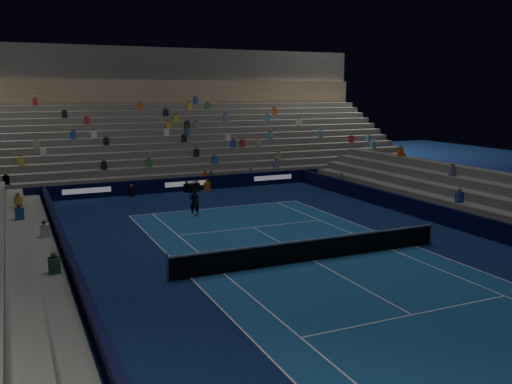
{
  "coord_description": "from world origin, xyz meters",
  "views": [
    {
      "loc": [
        -11.53,
        -19.71,
        7.16
      ],
      "look_at": [
        0.0,
        6.0,
        2.0
      ],
      "focal_mm": 38.64,
      "sensor_mm": 36.0,
      "label": 1
    }
  ],
  "objects": [
    {
      "name": "sponsor_barrier_west",
      "position": [
        -9.7,
        0.0,
        0.5
      ],
      "size": [
        0.25,
        37.0,
        1.0
      ],
      "primitive_type": "cube",
      "color": "black",
      "rests_on": "ground"
    },
    {
      "name": "tennis_net",
      "position": [
        0.0,
        0.0,
        0.5
      ],
      "size": [
        12.9,
        0.1,
        1.1
      ],
      "color": "#B2B2B7",
      "rests_on": "ground"
    },
    {
      "name": "grandstand_main",
      "position": [
        0.0,
        27.9,
        3.38
      ],
      "size": [
        44.0,
        15.2,
        11.2
      ],
      "color": "#62625D",
      "rests_on": "ground"
    },
    {
      "name": "ground",
      "position": [
        0.0,
        0.0,
        0.0
      ],
      "size": [
        90.0,
        90.0,
        0.0
      ],
      "primitive_type": "plane",
      "color": "#0C1B48",
      "rests_on": "ground"
    },
    {
      "name": "court_surface",
      "position": [
        0.0,
        0.0,
        0.01
      ],
      "size": [
        10.97,
        23.77,
        0.01
      ],
      "primitive_type": "cube",
      "color": "navy",
      "rests_on": "ground"
    },
    {
      "name": "broadcast_camera",
      "position": [
        0.13,
        17.86,
        0.32
      ],
      "size": [
        0.54,
        0.96,
        0.62
      ],
      "color": "black",
      "rests_on": "ground"
    },
    {
      "name": "sponsor_barrier_east",
      "position": [
        9.7,
        0.0,
        0.5
      ],
      "size": [
        0.25,
        37.0,
        1.0
      ],
      "primitive_type": "cube",
      "color": "black",
      "rests_on": "ground"
    },
    {
      "name": "sponsor_barrier_far",
      "position": [
        0.0,
        18.5,
        0.5
      ],
      "size": [
        44.0,
        0.25,
        1.0
      ],
      "primitive_type": "cube",
      "color": "black",
      "rests_on": "ground"
    },
    {
      "name": "tennis_player",
      "position": [
        -1.98,
        10.34,
        0.82
      ],
      "size": [
        0.63,
        0.45,
        1.64
      ],
      "primitive_type": "imported",
      "rotation": [
        0.0,
        0.0,
        3.05
      ],
      "color": "black",
      "rests_on": "ground"
    }
  ]
}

